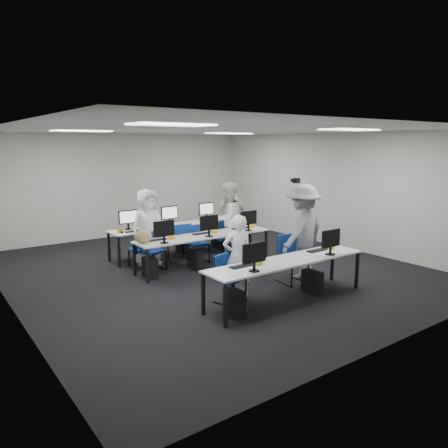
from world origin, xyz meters
TOP-DOWN VIEW (x-y plane):
  - room at (0.00, 0.00)m, footprint 9.00×9.02m
  - ceiling_panels at (0.00, 0.00)m, footprint 5.20×4.60m
  - desk_front at (0.00, -2.40)m, footprint 3.20×0.70m
  - desk_mid at (0.00, 0.20)m, footprint 3.20×0.70m
  - desk_back at (0.00, 1.60)m, footprint 3.20×0.70m
  - equipment_front at (-0.19, -2.42)m, footprint 2.51×0.41m
  - equipment_mid at (-0.19, 0.18)m, footprint 2.91×0.41m
  - equipment_back at (0.19, 1.62)m, footprint 2.91×0.41m
  - chair_0 at (-0.87, -1.89)m, footprint 0.53×0.55m
  - chair_1 at (0.79, -1.74)m, footprint 0.51×0.54m
  - chair_2 at (-1.03, 0.67)m, footprint 0.51×0.53m
  - chair_3 at (0.11, 0.67)m, footprint 0.46×0.49m
  - chair_4 at (0.98, 0.76)m, footprint 0.49×0.52m
  - chair_5 at (-1.19, 0.96)m, footprint 0.41×0.44m
  - chair_6 at (-0.18, 1.00)m, footprint 0.50×0.53m
  - chair_7 at (1.19, 1.15)m, footprint 0.56×0.59m
  - handbag at (-1.45, 0.25)m, footprint 0.38×0.28m
  - student_0 at (-0.61, -1.77)m, footprint 0.62×0.49m
  - student_1 at (1.03, 0.76)m, footprint 0.97×0.82m
  - student_2 at (-0.94, 1.07)m, footprint 0.91×0.65m
  - student_3 at (1.34, 1.02)m, footprint 1.08×0.54m
  - photographer at (1.19, -1.60)m, footprint 1.38×1.00m
  - dslr_camera at (1.15, -1.43)m, footprint 0.18×0.21m

SIDE VIEW (x-z plane):
  - chair_2 at x=-1.03m, z-range -0.15..0.67m
  - chair_5 at x=-1.19m, z-range -0.15..0.67m
  - chair_0 at x=-0.87m, z-range -0.15..0.68m
  - chair_3 at x=0.11m, z-range -0.16..0.69m
  - chair_4 at x=0.98m, z-range -0.16..0.70m
  - chair_6 at x=-0.18m, z-range -0.17..0.73m
  - chair_7 at x=1.19m, z-range -0.17..0.74m
  - chair_1 at x=0.79m, z-range -0.17..0.77m
  - equipment_mid at x=-0.19m, z-range -0.24..0.95m
  - equipment_back at x=0.19m, z-range -0.24..0.95m
  - equipment_front at x=-0.19m, z-range -0.24..0.95m
  - desk_front at x=0.00m, z-range 0.32..1.05m
  - desk_mid at x=0.00m, z-range 0.32..1.05m
  - desk_back at x=0.00m, z-range 0.32..1.05m
  - student_0 at x=-0.61m, z-range 0.00..1.50m
  - student_2 at x=-0.94m, z-range 0.00..1.73m
  - handbag at x=-1.45m, z-range 0.73..1.02m
  - student_3 at x=1.34m, z-range 0.00..1.77m
  - student_1 at x=1.03m, z-range 0.00..1.80m
  - photographer at x=1.19m, z-range 0.00..1.92m
  - room at x=0.00m, z-range 0.00..3.00m
  - dslr_camera at x=1.15m, z-range 1.93..2.03m
  - ceiling_panels at x=0.00m, z-range 2.98..2.99m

